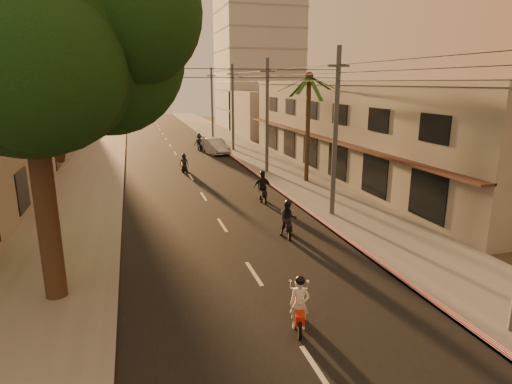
% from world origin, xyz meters
% --- Properties ---
extents(ground, '(160.00, 160.00, 0.00)m').
position_xyz_m(ground, '(0.00, 0.00, 0.00)').
color(ground, '#383023').
rests_on(ground, ground).
extents(road, '(10.00, 140.00, 0.02)m').
position_xyz_m(road, '(0.00, 20.00, 0.01)').
color(road, black).
rests_on(road, ground).
extents(sidewalk_right, '(5.00, 140.00, 0.12)m').
position_xyz_m(sidewalk_right, '(7.50, 20.00, 0.06)').
color(sidewalk_right, slate).
rests_on(sidewalk_right, ground).
extents(sidewalk_left, '(5.00, 140.00, 0.12)m').
position_xyz_m(sidewalk_left, '(-7.50, 20.00, 0.06)').
color(sidewalk_left, slate).
rests_on(sidewalk_left, ground).
extents(curb_stripe, '(0.20, 60.00, 0.20)m').
position_xyz_m(curb_stripe, '(5.10, 15.00, 0.10)').
color(curb_stripe, red).
rests_on(curb_stripe, ground).
extents(shophouse_row, '(8.80, 34.20, 7.30)m').
position_xyz_m(shophouse_row, '(13.95, 18.00, 3.65)').
color(shophouse_row, gray).
rests_on(shophouse_row, ground).
extents(distant_tower, '(12.10, 12.10, 28.00)m').
position_xyz_m(distant_tower, '(16.00, 56.00, 14.00)').
color(distant_tower, '#B7B5B2').
rests_on(distant_tower, ground).
extents(broadleaf_tree, '(9.60, 8.70, 12.10)m').
position_xyz_m(broadleaf_tree, '(-6.61, 2.14, 8.48)').
color(broadleaf_tree, black).
rests_on(broadleaf_tree, ground).
extents(palm_tree, '(5.00, 5.00, 8.20)m').
position_xyz_m(palm_tree, '(8.00, 16.00, 7.15)').
color(palm_tree, black).
rests_on(palm_tree, ground).
extents(utility_poles, '(1.20, 48.26, 9.00)m').
position_xyz_m(utility_poles, '(6.20, 20.00, 6.54)').
color(utility_poles, '#38383A').
rests_on(utility_poles, ground).
extents(filler_right, '(8.00, 14.00, 6.00)m').
position_xyz_m(filler_right, '(14.00, 45.00, 3.00)').
color(filler_right, gray).
rests_on(filler_right, ground).
extents(filler_left_near, '(8.00, 14.00, 4.40)m').
position_xyz_m(filler_left_near, '(-14.00, 34.00, 2.20)').
color(filler_left_near, gray).
rests_on(filler_left_near, ground).
extents(filler_left_far, '(8.00, 14.00, 7.00)m').
position_xyz_m(filler_left_far, '(-14.00, 52.00, 3.50)').
color(filler_left_far, gray).
rests_on(filler_left_far, ground).
extents(scooter_red, '(0.92, 1.68, 1.72)m').
position_xyz_m(scooter_red, '(0.28, -1.98, 0.77)').
color(scooter_red, black).
rests_on(scooter_red, ground).
extents(scooter_mid_a, '(1.13, 1.81, 1.81)m').
position_xyz_m(scooter_mid_a, '(2.72, 5.60, 0.83)').
color(scooter_mid_a, black).
rests_on(scooter_mid_a, ground).
extents(scooter_mid_b, '(1.16, 2.01, 1.98)m').
position_xyz_m(scooter_mid_b, '(3.33, 11.80, 0.88)').
color(scooter_mid_b, black).
rests_on(scooter_mid_b, ground).
extents(scooter_far_a, '(0.95, 1.58, 1.57)m').
position_xyz_m(scooter_far_a, '(-0.23, 22.18, 0.72)').
color(scooter_far_a, black).
rests_on(scooter_far_a, ground).
extents(scooter_far_b, '(1.24, 1.95, 1.91)m').
position_xyz_m(scooter_far_b, '(2.68, 32.92, 0.87)').
color(scooter_far_b, black).
rests_on(scooter_far_b, ground).
extents(parked_car, '(3.41, 5.31, 1.55)m').
position_xyz_m(parked_car, '(3.95, 30.65, 0.77)').
color(parked_car, '#A7AAB0').
rests_on(parked_car, ground).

